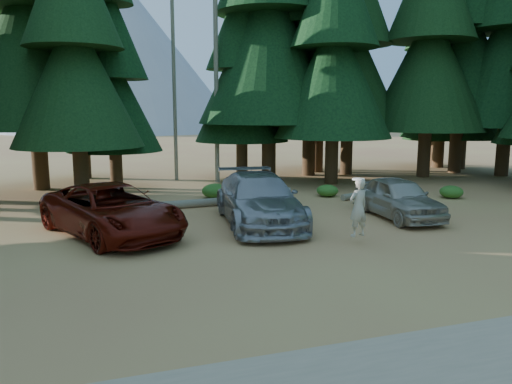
% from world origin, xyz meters
% --- Properties ---
extents(ground, '(160.00, 160.00, 0.00)m').
position_xyz_m(ground, '(0.00, 0.00, 0.00)').
color(ground, '#B6754D').
rests_on(ground, ground).
extents(gravel_strip, '(26.00, 3.50, 0.01)m').
position_xyz_m(gravel_strip, '(0.00, -6.50, 0.01)').
color(gravel_strip, tan).
rests_on(gravel_strip, ground).
extents(forest_belt_north, '(36.00, 7.00, 22.00)m').
position_xyz_m(forest_belt_north, '(0.00, 15.00, 0.00)').
color(forest_belt_north, black).
rests_on(forest_belt_north, ground).
extents(snag_front, '(0.24, 0.24, 12.00)m').
position_xyz_m(snag_front, '(0.80, 14.50, 6.00)').
color(snag_front, '#706D5A').
rests_on(snag_front, ground).
extents(snag_back, '(0.20, 0.20, 10.00)m').
position_xyz_m(snag_back, '(-1.20, 16.00, 5.00)').
color(snag_back, '#706D5A').
rests_on(snag_back, ground).
extents(mountain_peak, '(48.00, 50.00, 28.00)m').
position_xyz_m(mountain_peak, '(-2.59, 88.23, 12.71)').
color(mountain_peak, '#9799A0').
rests_on(mountain_peak, ground).
extents(red_pickup, '(4.85, 6.42, 1.62)m').
position_xyz_m(red_pickup, '(-5.14, 4.14, 0.81)').
color(red_pickup, '#581007').
rests_on(red_pickup, ground).
extents(silver_minivan_center, '(3.10, 6.22, 1.74)m').
position_xyz_m(silver_minivan_center, '(-0.25, 4.17, 0.87)').
color(silver_minivan_center, '#999BA1').
rests_on(silver_minivan_center, ground).
extents(silver_minivan_right, '(2.04, 4.48, 1.49)m').
position_xyz_m(silver_minivan_right, '(4.94, 3.58, 0.75)').
color(silver_minivan_right, '#B1AB9E').
rests_on(silver_minivan_right, ground).
extents(frisbee_player, '(0.71, 0.54, 1.74)m').
position_xyz_m(frisbee_player, '(1.74, 0.89, 1.10)').
color(frisbee_player, beige).
rests_on(frisbee_player, ground).
extents(log_left, '(4.60, 0.63, 0.33)m').
position_xyz_m(log_left, '(-1.74, 7.81, 0.16)').
color(log_left, '#706D5A').
rests_on(log_left, ground).
extents(log_mid, '(3.67, 0.40, 0.30)m').
position_xyz_m(log_mid, '(1.33, 9.81, 0.15)').
color(log_mid, '#706D5A').
rests_on(log_mid, ground).
extents(log_right, '(4.25, 1.86, 0.28)m').
position_xyz_m(log_right, '(6.69, 8.02, 0.14)').
color(log_right, '#706D5A').
rests_on(log_right, ground).
extents(shrub_far_left, '(1.13, 1.13, 0.62)m').
position_xyz_m(shrub_far_left, '(-5.98, 6.76, 0.31)').
color(shrub_far_left, '#286C20').
rests_on(shrub_far_left, ground).
extents(shrub_left, '(1.03, 1.03, 0.57)m').
position_xyz_m(shrub_left, '(-5.27, 8.08, 0.28)').
color(shrub_left, '#286C20').
rests_on(shrub_left, ground).
extents(shrub_center_left, '(1.18, 1.18, 0.65)m').
position_xyz_m(shrub_center_left, '(-0.49, 9.68, 0.32)').
color(shrub_center_left, '#286C20').
rests_on(shrub_center_left, ground).
extents(shrub_center_right, '(0.89, 0.89, 0.49)m').
position_xyz_m(shrub_center_right, '(1.69, 9.78, 0.24)').
color(shrub_center_right, '#286C20').
rests_on(shrub_center_right, ground).
extents(shrub_right, '(0.93, 0.93, 0.51)m').
position_xyz_m(shrub_right, '(1.65, 6.65, 0.26)').
color(shrub_right, '#286C20').
rests_on(shrub_right, ground).
extents(shrub_far_right, '(0.99, 0.99, 0.54)m').
position_xyz_m(shrub_far_right, '(4.48, 8.47, 0.27)').
color(shrub_far_right, '#286C20').
rests_on(shrub_far_right, ground).
extents(shrub_edge_east, '(1.02, 1.02, 0.56)m').
position_xyz_m(shrub_edge_east, '(9.58, 6.36, 0.28)').
color(shrub_edge_east, '#286C20').
rests_on(shrub_edge_east, ground).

